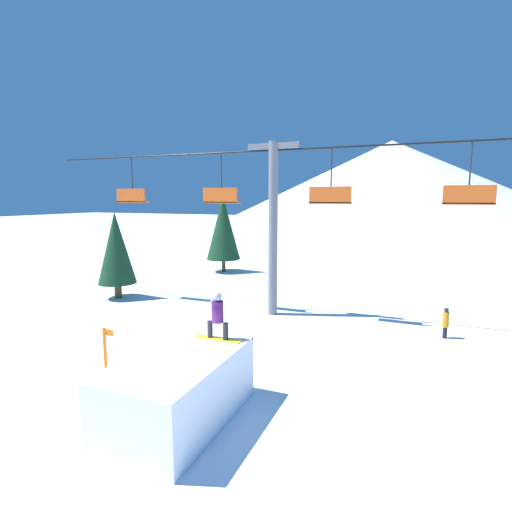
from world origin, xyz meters
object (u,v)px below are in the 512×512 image
at_px(pine_tree_near, 116,248).
at_px(snow_ramp, 179,389).
at_px(distant_skier, 446,322).
at_px(snowboarder, 218,316).
at_px(trail_marker, 105,350).

bearing_deg(pine_tree_near, snow_ramp, -42.66).
bearing_deg(pine_tree_near, distant_skier, -0.74).
distance_m(snow_ramp, distant_skier, 11.01).
relative_size(snowboarder, trail_marker, 0.89).
bearing_deg(trail_marker, snowboarder, 2.32).
bearing_deg(pine_tree_near, snowboarder, -36.96).
bearing_deg(pine_tree_near, trail_marker, -50.71).
relative_size(snowboarder, pine_tree_near, 0.29).
distance_m(snow_ramp, pine_tree_near, 13.68).
bearing_deg(snowboarder, snow_ramp, -103.22).
height_order(pine_tree_near, trail_marker, pine_tree_near).
height_order(snow_ramp, trail_marker, snow_ramp).
distance_m(trail_marker, distant_skier, 12.53).
bearing_deg(snowboarder, trail_marker, -177.68).
bearing_deg(trail_marker, distant_skier, 37.87).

